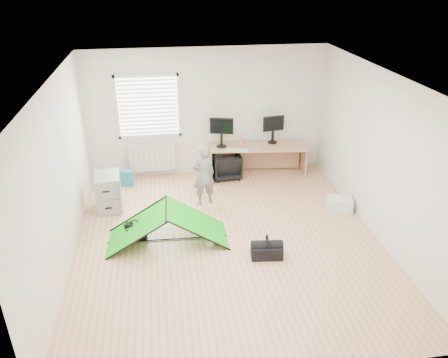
{
  "coord_description": "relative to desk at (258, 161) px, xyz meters",
  "views": [
    {
      "loc": [
        -0.99,
        -6.0,
        4.15
      ],
      "look_at": [
        0.0,
        0.4,
        0.95
      ],
      "focal_mm": 35.0,
      "sensor_mm": 36.0,
      "label": 1
    }
  ],
  "objects": [
    {
      "name": "monitor_left",
      "position": [
        -0.78,
        0.04,
        0.58
      ],
      "size": [
        0.5,
        0.23,
        0.47
      ],
      "primitive_type": "cube",
      "rotation": [
        0.0,
        0.0,
        -0.26
      ],
      "color": "black",
      "rests_on": "desk"
    },
    {
      "name": "window",
      "position": [
        -2.24,
        0.34,
        1.2
      ],
      "size": [
        1.2,
        0.06,
        1.2
      ],
      "primitive_type": "cube",
      "color": "silver",
      "rests_on": "back_wall"
    },
    {
      "name": "kite",
      "position": [
        -2.03,
        -2.21,
        -0.04
      ],
      "size": [
        2.01,
        0.95,
        0.61
      ],
      "primitive_type": null,
      "rotation": [
        0.0,
        0.0,
        -0.04
      ],
      "color": "#12C514",
      "rests_on": "ground"
    },
    {
      "name": "thermos",
      "position": [
        -0.37,
        -0.0,
        0.48
      ],
      "size": [
        0.08,
        0.08,
        0.25
      ],
      "primitive_type": "cylinder",
      "rotation": [
        0.0,
        0.0,
        -0.23
      ],
      "color": "#CF7389",
      "rests_on": "desk"
    },
    {
      "name": "desk",
      "position": [
        0.0,
        0.0,
        0.0
      ],
      "size": [
        2.12,
        0.88,
        0.7
      ],
      "primitive_type": "cube",
      "rotation": [
        0.0,
        0.0,
        -0.11
      ],
      "color": "tan",
      "rests_on": "ground"
    },
    {
      "name": "tote_bag",
      "position": [
        -2.8,
        -0.06,
        -0.18
      ],
      "size": [
        0.31,
        0.19,
        0.34
      ],
      "primitive_type": "cube",
      "rotation": [
        0.0,
        0.0,
        -0.23
      ],
      "color": "teal",
      "rests_on": "ground"
    },
    {
      "name": "back_wall",
      "position": [
        -1.04,
        0.38,
        1.0
      ],
      "size": [
        5.0,
        0.02,
        2.7
      ],
      "primitive_type": "cube",
      "color": "silver",
      "rests_on": "ground"
    },
    {
      "name": "person",
      "position": [
        -1.29,
        -1.05,
        0.25
      ],
      "size": [
        0.48,
        0.37,
        1.19
      ],
      "primitive_type": "imported",
      "rotation": [
        0.0,
        0.0,
        3.35
      ],
      "color": "slate",
      "rests_on": "ground"
    },
    {
      "name": "filing_cabinet",
      "position": [
        -3.06,
        -0.97,
        -0.0
      ],
      "size": [
        0.49,
        0.62,
        0.69
      ],
      "primitive_type": "cube",
      "rotation": [
        0.0,
        0.0,
        0.07
      ],
      "color": "#999C9E",
      "rests_on": "ground"
    },
    {
      "name": "monitor_right",
      "position": [
        0.33,
        0.11,
        0.57
      ],
      "size": [
        0.47,
        0.17,
        0.44
      ],
      "primitive_type": "cube",
      "rotation": [
        0.0,
        0.0,
        0.15
      ],
      "color": "black",
      "rests_on": "desk"
    },
    {
      "name": "white_box",
      "position": [
        -1.36,
        -2.47,
        -0.3
      ],
      "size": [
        0.13,
        0.13,
        0.1
      ],
      "primitive_type": "cube",
      "rotation": [
        0.0,
        0.0,
        0.28
      ],
      "color": "silver",
      "rests_on": "ground"
    },
    {
      "name": "office_chair",
      "position": [
        -0.68,
        0.02,
        -0.08
      ],
      "size": [
        0.62,
        0.63,
        0.55
      ],
      "primitive_type": "imported",
      "rotation": [
        0.0,
        0.0,
        3.19
      ],
      "color": "black",
      "rests_on": "ground"
    },
    {
      "name": "storage_crate",
      "position": [
        1.18,
        -1.7,
        -0.22
      ],
      "size": [
        0.52,
        0.43,
        0.26
      ],
      "primitive_type": "cube",
      "rotation": [
        0.0,
        0.0,
        -0.26
      ],
      "color": "silver",
      "rests_on": "ground"
    },
    {
      "name": "ground",
      "position": [
        -1.04,
        -2.37,
        -0.35
      ],
      "size": [
        5.5,
        5.5,
        0.0
      ],
      "primitive_type": "plane",
      "color": "tan",
      "rests_on": "ground"
    },
    {
      "name": "duffel_bag",
      "position": [
        -0.51,
        -2.92,
        -0.24
      ],
      "size": [
        0.51,
        0.3,
        0.21
      ],
      "primitive_type": "cube",
      "rotation": [
        0.0,
        0.0,
        -0.11
      ],
      "color": "black",
      "rests_on": "ground"
    },
    {
      "name": "radiator",
      "position": [
        -2.24,
        0.3,
        0.1
      ],
      "size": [
        1.0,
        0.12,
        0.6
      ],
      "primitive_type": "cube",
      "color": "silver",
      "rests_on": "back_wall"
    },
    {
      "name": "laptop_bag",
      "position": [
        -2.55,
        -2.07,
        -0.22
      ],
      "size": [
        0.37,
        0.25,
        0.27
      ],
      "primitive_type": "cube",
      "rotation": [
        0.0,
        0.0,
        -0.43
      ],
      "color": "black",
      "rests_on": "ground"
    },
    {
      "name": "keyboard",
      "position": [
        -0.51,
        -0.23,
        0.36
      ],
      "size": [
        0.51,
        0.28,
        0.02
      ],
      "primitive_type": "cube",
      "rotation": [
        0.0,
        0.0,
        -0.27
      ],
      "color": "beige",
      "rests_on": "desk"
    }
  ]
}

